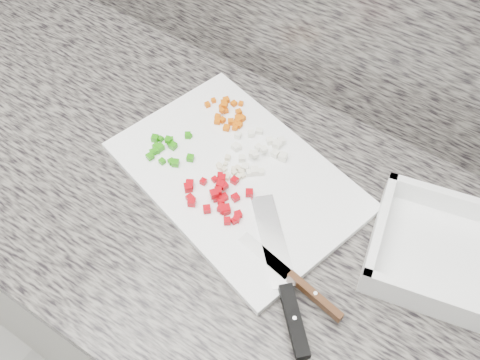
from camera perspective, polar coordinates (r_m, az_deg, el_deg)
name	(u,v)px	position (r m, az deg, el deg)	size (l,w,h in m)	color
cabinet	(197,287)	(1.35, -4.59, -11.34)	(3.92, 0.62, 0.86)	silver
countertop	(181,182)	(0.96, -6.33, -0.25)	(3.96, 0.64, 0.04)	#615D55
cutting_board	(237,176)	(0.93, -0.35, 0.42)	(0.42, 0.28, 0.01)	white
carrot_pile	(229,114)	(1.00, -1.21, 7.02)	(0.09, 0.08, 0.02)	#CE5804
onion_pile	(261,151)	(0.95, 2.28, 3.09)	(0.11, 0.11, 0.02)	white
green_pepper_pile	(167,148)	(0.96, -7.77, 3.41)	(0.10, 0.09, 0.02)	#22810B
red_pepper_pile	(218,198)	(0.89, -2.35, -1.91)	(0.12, 0.09, 0.02)	#A5020B
garlic_pile	(232,170)	(0.92, -0.82, 1.06)	(0.06, 0.05, 0.01)	beige
chef_knife	(286,291)	(0.81, 4.94, -11.69)	(0.21, 0.22, 0.02)	white
paring_knife	(302,285)	(0.82, 6.59, -11.10)	(0.20, 0.05, 0.02)	white
tray	(460,260)	(0.90, 22.40, -7.92)	(0.31, 0.25, 0.06)	white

